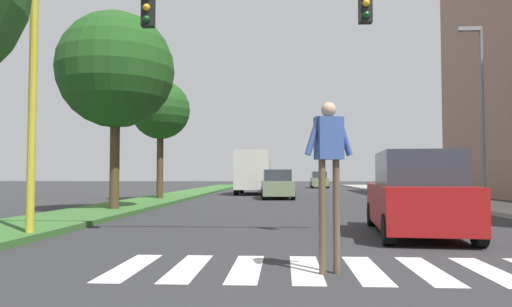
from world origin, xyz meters
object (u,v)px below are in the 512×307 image
object	(u,v)px
tree_far	(160,111)
sedan_midblock	(277,185)
truck_box_delivery	(253,172)
tree_mid	(116,70)
traffic_light_gantry	(146,42)
sedan_far_horizon	(319,180)
suv_crossing	(416,196)
pedestrian_performer	(329,159)
sedan_distant	(274,182)
street_lamp_right	(480,99)

from	to	relation	value
tree_far	sedan_midblock	size ratio (longest dim) A/B	1.41
tree_far	truck_box_delivery	bearing A→B (deg)	62.77
tree_mid	truck_box_delivery	size ratio (longest dim) A/B	1.20
tree_mid	truck_box_delivery	xyz separation A→B (m)	(4.18, 16.78, -3.75)
tree_far	traffic_light_gantry	bearing A→B (deg)	-76.46
tree_mid	sedan_far_horizon	distance (m)	35.32
suv_crossing	truck_box_delivery	distance (m)	23.43
tree_mid	sedan_midblock	distance (m)	13.14
tree_far	pedestrian_performer	xyz separation A→B (m)	(7.36, -18.51, -3.26)
tree_far	sedan_distant	size ratio (longest dim) A/B	1.48
tree_mid	suv_crossing	distance (m)	12.09
suv_crossing	street_lamp_right	bearing A→B (deg)	59.85
tree_mid	sedan_distant	bearing A→B (deg)	76.71
tree_mid	pedestrian_performer	world-z (taller)	tree_mid
truck_box_delivery	sedan_midblock	bearing A→B (deg)	-73.49
sedan_midblock	truck_box_delivery	size ratio (longest dim) A/B	0.74
tree_far	sedan_midblock	xyz separation A→B (m)	(6.33, 2.82, -4.13)
street_lamp_right	sedan_far_horizon	world-z (taller)	street_lamp_right
pedestrian_performer	sedan_far_horizon	distance (m)	44.19
truck_box_delivery	sedan_distant	bearing A→B (deg)	78.51
sedan_far_horizon	traffic_light_gantry	bearing A→B (deg)	-99.58
tree_mid	suv_crossing	world-z (taller)	tree_mid
sedan_midblock	pedestrian_performer	bearing A→B (deg)	-87.23
tree_far	sedan_far_horizon	world-z (taller)	tree_far
traffic_light_gantry	suv_crossing	world-z (taller)	traffic_light_gantry
tree_mid	pedestrian_performer	size ratio (longest dim) A/B	2.99
sedan_midblock	sedan_distant	world-z (taller)	sedan_distant
suv_crossing	sedan_midblock	xyz separation A→B (m)	(-3.51, 16.80, -0.14)
sedan_midblock	tree_mid	bearing A→B (deg)	-119.00
sedan_far_horizon	sedan_distant	bearing A→B (deg)	-114.94
pedestrian_performer	suv_crossing	distance (m)	5.21
tree_mid	tree_far	size ratio (longest dim) A/B	1.16
street_lamp_right	tree_mid	bearing A→B (deg)	-169.55
suv_crossing	sedan_midblock	distance (m)	17.17
street_lamp_right	tree_far	bearing A→B (deg)	160.54
sedan_far_horizon	truck_box_delivery	xyz separation A→B (m)	(-6.00, -16.73, 0.83)
pedestrian_performer	sedan_distant	distance (m)	34.15
sedan_distant	sedan_midblock	bearing A→B (deg)	-88.19
sedan_far_horizon	truck_box_delivery	world-z (taller)	truck_box_delivery
street_lamp_right	sedan_far_horizon	bearing A→B (deg)	98.05
tree_mid	sedan_midblock	size ratio (longest dim) A/B	1.63
street_lamp_right	pedestrian_performer	distance (m)	15.52
traffic_light_gantry	pedestrian_performer	distance (m)	5.62
pedestrian_performer	truck_box_delivery	distance (m)	27.48
truck_box_delivery	sedan_far_horizon	bearing A→B (deg)	70.25
sedan_midblock	tree_far	bearing A→B (deg)	-155.99
tree_far	pedestrian_performer	world-z (taller)	tree_far
tree_far	tree_mid	bearing A→B (deg)	-87.42
suv_crossing	sedan_far_horizon	world-z (taller)	suv_crossing
traffic_light_gantry	sedan_distant	world-z (taller)	traffic_light_gantry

